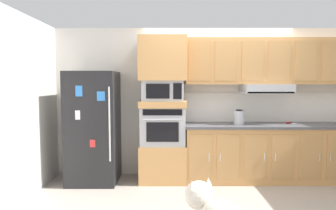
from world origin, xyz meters
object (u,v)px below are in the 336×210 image
Objects in this scene: built_in_oven at (163,125)px; electric_kettle at (239,117)px; refrigerator at (93,127)px; screwdriver at (288,123)px; microwave at (163,91)px.

built_in_oven reaches higher than electric_kettle.
refrigerator is 3.16m from screwdriver.
refrigerator is at bearing -177.68° from screwdriver.
microwave is at bearing -0.77° from built_in_oven.
microwave is (1.10, 0.07, 0.58)m from refrigerator.
built_in_oven is 2.06m from screwdriver.
built_in_oven is 1.09× the size of microwave.
refrigerator reaches higher than built_in_oven.
built_in_oven is at bearing -178.32° from screwdriver.
electric_kettle is at bearing -2.23° from microwave.
refrigerator is 2.32m from electric_kettle.
screwdriver is (2.06, 0.06, 0.03)m from built_in_oven.
built_in_oven is (1.10, 0.07, 0.02)m from refrigerator.
screwdriver is (2.06, 0.06, -0.53)m from microwave.
microwave is 2.13m from screwdriver.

